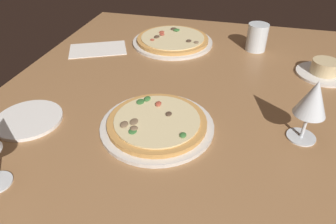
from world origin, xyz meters
The scene contains 8 objects.
dining_table centered at (0.00, 0.00, 2.00)cm, with size 150.00×110.00×4.00cm, color #996B42.
pizza_main centered at (5.95, -4.08, 5.19)cm, with size 28.12×28.12×3.39cm.
pizza_side centered at (-45.97, -12.61, 5.21)cm, with size 30.76×30.76×3.23cm.
ramekin_on_saucer centered at (-33.06, 39.94, 5.80)cm, with size 16.47×16.47×4.94cm.
wine_glass_near centered at (1.25, 30.22, 14.62)cm, with size 7.16×7.16×15.52cm.
water_glass centered at (-47.69, 18.52, 8.19)cm, with size 7.34×7.34×9.69cm.
side_plate centered at (11.38, -36.58, 4.45)cm, with size 16.82×16.82×0.90cm, color white.
paper_menu centered at (-33.34, -38.19, 4.15)cm, with size 12.64×20.52×0.30cm, color white.
Camera 1 is at (62.80, 13.16, 51.26)cm, focal length 32.60 mm.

